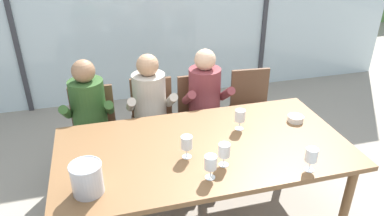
{
  "coord_description": "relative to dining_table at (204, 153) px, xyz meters",
  "views": [
    {
      "loc": [
        -0.69,
        -2.21,
        2.3
      ],
      "look_at": [
        0.0,
        0.35,
        0.91
      ],
      "focal_mm": 33.7,
      "sensor_mm": 36.0,
      "label": 1
    }
  ],
  "objects": [
    {
      "name": "window_mullion_left",
      "position": [
        -1.67,
        2.54,
        0.61
      ],
      "size": [
        0.06,
        0.06,
        2.6
      ],
      "primitive_type": "cube",
      "color": "#38383D",
      "rests_on": "ground"
    },
    {
      "name": "chair_right_of_center",
      "position": [
        0.84,
        0.97,
        -0.17
      ],
      "size": [
        0.47,
        0.47,
        0.89
      ],
      "rotation": [
        0.0,
        0.0,
        -0.08
      ],
      "color": "brown",
      "rests_on": "ground"
    },
    {
      "name": "dining_table",
      "position": [
        0.0,
        0.0,
        0.0
      ],
      "size": [
        2.23,
        1.14,
        0.76
      ],
      "color": "brown",
      "rests_on": "ground"
    },
    {
      "name": "wine_glass_near_bucket",
      "position": [
        0.06,
        -0.27,
        0.19
      ],
      "size": [
        0.08,
        0.08,
        0.17
      ],
      "color": "silver",
      "rests_on": "dining_table"
    },
    {
      "name": "ground",
      "position": [
        0.0,
        1.0,
        -0.69
      ],
      "size": [
        14.0,
        14.0,
        0.0
      ],
      "primitive_type": "plane",
      "color": "#9E9384"
    },
    {
      "name": "person_olive_shirt",
      "position": [
        -0.85,
        0.84,
        0.0
      ],
      "size": [
        0.47,
        0.62,
        1.21
      ],
      "rotation": [
        0.0,
        0.0,
        -0.03
      ],
      "color": "#2D5123",
      "rests_on": "ground"
    },
    {
      "name": "person_maroon_top",
      "position": [
        0.28,
        0.84,
        0.0
      ],
      "size": [
        0.47,
        0.62,
        1.21
      ],
      "rotation": [
        0.0,
        0.0,
        -0.03
      ],
      "color": "brown",
      "rests_on": "ground"
    },
    {
      "name": "chair_left_of_center",
      "position": [
        -0.24,
        1.01,
        -0.17
      ],
      "size": [
        0.49,
        0.49,
        0.89
      ],
      "rotation": [
        0.0,
        0.0,
        -0.12
      ],
      "color": "brown",
      "rests_on": "ground"
    },
    {
      "name": "wine_glass_center_pour",
      "position": [
        -0.16,
        -0.11,
        0.18
      ],
      "size": [
        0.08,
        0.08,
        0.17
      ],
      "color": "silver",
      "rests_on": "dining_table"
    },
    {
      "name": "wine_glass_by_left_taster",
      "position": [
        0.62,
        -0.48,
        0.18
      ],
      "size": [
        0.08,
        0.08,
        0.17
      ],
      "color": "silver",
      "rests_on": "dining_table"
    },
    {
      "name": "wine_glass_spare_empty",
      "position": [
        -0.07,
        -0.38,
        0.19
      ],
      "size": [
        0.08,
        0.08,
        0.17
      ],
      "color": "silver",
      "rests_on": "dining_table"
    },
    {
      "name": "person_beige_jumper",
      "position": [
        -0.27,
        0.84,
        0.0
      ],
      "size": [
        0.46,
        0.61,
        1.21
      ],
      "rotation": [
        0.0,
        0.0,
        -0.02
      ],
      "color": "#B7AD9E",
      "rests_on": "ground"
    },
    {
      "name": "tasting_bowl",
      "position": [
        0.87,
        0.16,
        0.09
      ],
      "size": [
        0.14,
        0.14,
        0.05
      ],
      "primitive_type": "cylinder",
      "color": "silver",
      "rests_on": "dining_table"
    },
    {
      "name": "ice_bucket_primary",
      "position": [
        -0.86,
        -0.32,
        0.18
      ],
      "size": [
        0.21,
        0.21,
        0.21
      ],
      "color": "#B7B7BC",
      "rests_on": "dining_table"
    },
    {
      "name": "window_glass_panel",
      "position": [
        0.0,
        2.56,
        0.61
      ],
      "size": [
        7.43,
        0.03,
        2.6
      ],
      "primitive_type": "cube",
      "color": "silver",
      "rests_on": "ground"
    },
    {
      "name": "chair_near_curtain",
      "position": [
        -0.83,
        0.96,
        -0.17
      ],
      "size": [
        0.47,
        0.47,
        0.89
      ],
      "rotation": [
        0.0,
        0.0,
        -0.07
      ],
      "color": "brown",
      "rests_on": "ground"
    },
    {
      "name": "wine_glass_by_right_taster",
      "position": [
        0.36,
        0.17,
        0.18
      ],
      "size": [
        0.08,
        0.08,
        0.17
      ],
      "color": "silver",
      "rests_on": "dining_table"
    },
    {
      "name": "chair_center",
      "position": [
        0.25,
        0.96,
        -0.17
      ],
      "size": [
        0.44,
        0.44,
        0.89
      ],
      "rotation": [
        0.0,
        0.0,
        -0.01
      ],
      "color": "brown",
      "rests_on": "ground"
    }
  ]
}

